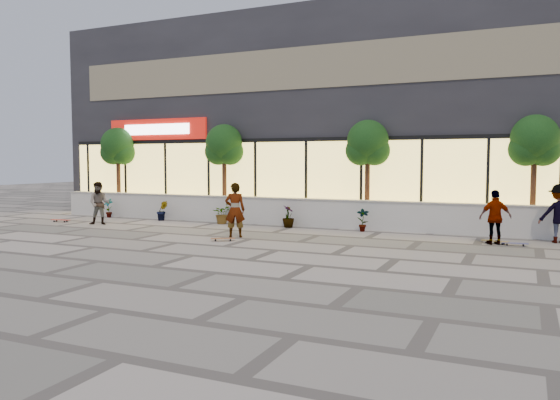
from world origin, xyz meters
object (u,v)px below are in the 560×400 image
at_px(skateboard_left, 60,220).
at_px(skateboard_right_near, 495,241).
at_px(tree_mideast, 368,146).
at_px(skateboard_right_far, 515,243).
at_px(skater_right_near, 495,217).
at_px(tree_west, 118,148).
at_px(skater_center, 235,210).
at_px(skater_left, 99,203).
at_px(tree_midwest, 224,147).
at_px(tree_east, 535,144).
at_px(skateboard_center, 223,239).
at_px(skater_right_far, 559,214).

xyz_separation_m(skateboard_left, skateboard_right_near, (16.06, 1.00, -0.00)).
distance_m(tree_mideast, skateboard_right_far, 6.35).
bearing_deg(skater_right_near, tree_west, -34.23).
bearing_deg(skater_center, skater_left, -33.39).
relative_size(tree_midwest, skater_left, 2.40).
xyz_separation_m(skater_center, skater_right_near, (7.63, 1.77, -0.08)).
relative_size(tree_east, skater_left, 2.40).
height_order(tree_west, skater_left, tree_west).
bearing_deg(skateboard_center, skater_right_far, -6.73).
xyz_separation_m(tree_east, skater_center, (-8.63, -4.30, -2.11)).
xyz_separation_m(skater_left, skateboard_right_near, (14.00, 1.05, -0.74)).
relative_size(tree_west, tree_midwest, 1.00).
xyz_separation_m(tree_west, skater_left, (2.00, -3.42, -2.17)).
xyz_separation_m(tree_midwest, skateboard_right_far, (11.05, -2.52, -2.91)).
bearing_deg(skater_right_far, tree_west, -15.96).
bearing_deg(skateboard_right_far, skater_left, -178.76).
bearing_deg(skateboard_right_far, skater_right_far, 41.77).
bearing_deg(tree_east, tree_mideast, 180.00).
distance_m(skater_right_far, skateboard_right_near, 2.12).
xyz_separation_m(tree_west, tree_midwest, (5.50, 0.00, 0.00)).
height_order(tree_midwest, skater_center, tree_midwest).
bearing_deg(skateboard_left, skateboard_center, -18.39).
bearing_deg(tree_west, skater_right_far, -4.52).
height_order(tree_mideast, skateboard_right_far, tree_mideast).
bearing_deg(skateboard_right_near, tree_mideast, 167.84).
bearing_deg(tree_west, skater_center, -27.17).
height_order(tree_west, tree_mideast, same).
distance_m(skateboard_center, skateboard_right_near, 8.07).
relative_size(skater_right_far, skateboard_left, 2.12).
bearing_deg(skater_right_far, skater_left, -4.10).
xyz_separation_m(tree_west, skater_right_near, (16.00, -2.52, -2.19)).
distance_m(tree_east, skateboard_right_far, 3.88).
bearing_deg(skateboard_right_near, tree_west, -172.77).
distance_m(tree_east, skateboard_center, 10.42).
relative_size(skater_left, skater_right_far, 0.93).
bearing_deg(tree_east, skater_right_far, -63.20).
xyz_separation_m(skater_left, skater_right_near, (14.00, 0.90, -0.02)).
xyz_separation_m(tree_mideast, skater_left, (-9.50, -3.42, -2.17)).
distance_m(tree_mideast, skater_right_far, 6.70).
bearing_deg(tree_west, skater_right_near, -8.96).
relative_size(tree_midwest, skater_right_far, 2.24).
relative_size(skateboard_center, skateboard_right_far, 1.03).
bearing_deg(skater_right_near, skateboard_right_far, 154.66).
distance_m(tree_east, skater_right_far, 2.63).
relative_size(skater_center, skateboard_right_far, 2.46).
bearing_deg(tree_mideast, skateboard_right_near, -27.84).
height_order(skater_center, skateboard_right_near, skater_center).
xyz_separation_m(skater_right_far, skateboard_right_far, (-1.16, -1.12, -0.80)).
height_order(skater_center, skateboard_right_far, skater_center).
bearing_deg(skateboard_center, tree_midwest, 90.68).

